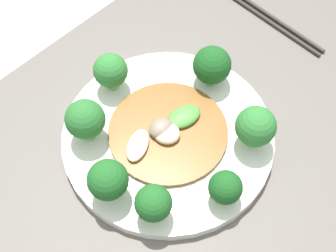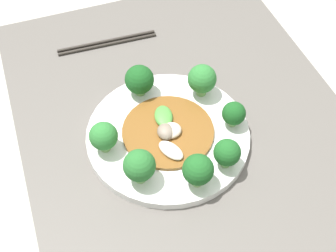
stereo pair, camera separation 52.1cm
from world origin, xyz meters
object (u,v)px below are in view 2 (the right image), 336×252
at_px(chopsticks, 107,43).
at_px(plate, 168,135).
at_px(broccoli_west, 198,170).
at_px(broccoli_north, 104,136).
at_px(broccoli_south, 234,114).
at_px(broccoli_southwest, 227,153).
at_px(broccoli_east, 139,80).
at_px(stirfry_center, 168,131).
at_px(broccoli_northwest, 139,166).
at_px(broccoli_southeast, 202,79).

bearing_deg(chopsticks, plate, -172.56).
height_order(broccoli_west, chopsticks, broccoli_west).
bearing_deg(broccoli_north, chopsticks, -15.33).
bearing_deg(chopsticks, broccoli_south, -153.30).
bearing_deg(broccoli_north, broccoli_west, -133.67).
bearing_deg(plate, broccoli_southwest, -144.88).
height_order(broccoli_east, stirfry_center, broccoli_east).
height_order(broccoli_south, broccoli_north, broccoli_north).
distance_m(broccoli_east, broccoli_southwest, 0.24).
bearing_deg(broccoli_northwest, broccoli_north, 25.63).
bearing_deg(broccoli_north, broccoli_southeast, -72.35).
bearing_deg(chopsticks, broccoli_southwest, -164.54).
bearing_deg(broccoli_southwest, stirfry_center, 36.03).
relative_size(plate, broccoli_south, 5.77).
bearing_deg(chopsticks, broccoli_southeast, -149.19).
xyz_separation_m(plate, broccoli_south, (-0.02, -0.13, 0.04)).
bearing_deg(stirfry_center, chopsticks, 7.22).
xyz_separation_m(broccoli_southeast, stirfry_center, (-0.08, 0.10, -0.03)).
bearing_deg(plate, broccoli_west, -175.39).
relative_size(broccoli_southeast, broccoli_north, 1.09).
distance_m(broccoli_northwest, stirfry_center, 0.12).
bearing_deg(broccoli_southwest, broccoli_north, 61.30).
height_order(broccoli_west, broccoli_east, broccoli_west).
xyz_separation_m(broccoli_south, broccoli_northwest, (-0.06, 0.21, 0.01)).
xyz_separation_m(broccoli_west, broccoli_southeast, (0.20, -0.09, 0.00)).
bearing_deg(broccoli_east, stirfry_center, -171.52).
relative_size(broccoli_south, stirfry_center, 0.31).
relative_size(plate, broccoli_north, 4.79).
distance_m(broccoli_east, broccoli_southeast, 0.13).
relative_size(plate, broccoli_southeast, 4.40).
height_order(broccoli_east, broccoli_north, broccoli_east).
relative_size(plate, broccoli_northwest, 4.37).
bearing_deg(broccoli_northwest, broccoli_west, -114.20).
bearing_deg(broccoli_east, broccoli_west, -173.21).
distance_m(broccoli_north, chopsticks, 0.32).
bearing_deg(plate, broccoli_southeast, -53.32).
height_order(broccoli_south, chopsticks, broccoli_south).
distance_m(broccoli_south, broccoli_west, 0.15).
distance_m(plate, chopsticks, 0.31).
relative_size(broccoli_west, broccoli_north, 1.07).
relative_size(plate, broccoli_southwest, 5.11).
xyz_separation_m(broccoli_west, broccoli_southwest, (0.02, -0.06, -0.01)).
height_order(broccoli_west, broccoli_southwest, broccoli_west).
relative_size(broccoli_south, broccoli_southeast, 0.76).
relative_size(broccoli_south, chopsticks, 0.24).
distance_m(plate, stirfry_center, 0.02).
xyz_separation_m(broccoli_south, stirfry_center, (0.02, 0.13, -0.02)).
distance_m(broccoli_south, broccoli_southwest, 0.10).
relative_size(broccoli_southwest, stirfry_center, 0.35).
bearing_deg(broccoli_northwest, broccoli_south, -73.75).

